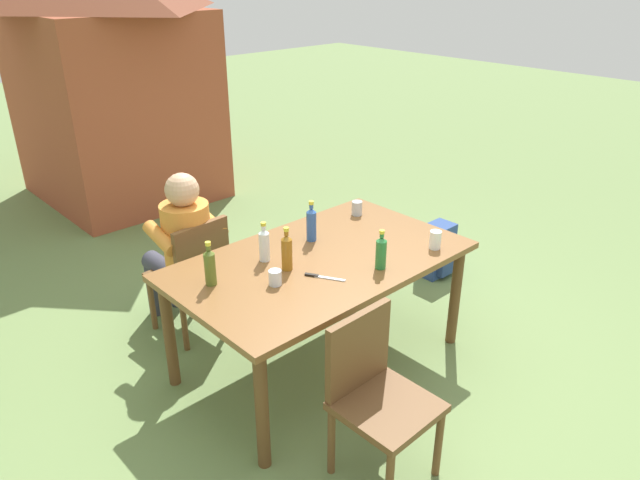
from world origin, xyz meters
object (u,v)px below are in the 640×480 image
at_px(bottle_olive, 210,266).
at_px(chair_near_left, 375,390).
at_px(cup_white, 435,240).
at_px(table_knife, 322,277).
at_px(chair_far_left, 194,271).
at_px(brick_kiosk, 112,74).
at_px(cup_steel, 357,208).
at_px(backpack_by_near_side, 437,251).
at_px(dining_table, 320,269).
at_px(bottle_blue, 311,224).
at_px(bottle_amber, 287,252).
at_px(person_in_white_shirt, 182,244).
at_px(bottle_clear, 264,244).
at_px(bottle_green, 381,252).
at_px(cup_glass, 275,278).

bearing_deg(bottle_olive, chair_near_left, -75.70).
xyz_separation_m(cup_white, table_knife, (-0.78, 0.20, -0.05)).
xyz_separation_m(chair_far_left, brick_kiosk, (0.94, 2.97, 0.83)).
distance_m(chair_near_left, brick_kiosk, 4.81).
relative_size(cup_steel, backpack_by_near_side, 0.23).
xyz_separation_m(dining_table, bottle_blue, (0.13, 0.22, 0.20)).
height_order(dining_table, cup_white, cup_white).
relative_size(chair_far_left, bottle_amber, 3.27).
distance_m(person_in_white_shirt, bottle_amber, 0.96).
bearing_deg(bottle_clear, brick_kiosk, 77.36).
distance_m(dining_table, chair_near_left, 0.95).
bearing_deg(bottle_blue, bottle_amber, -151.86).
xyz_separation_m(bottle_olive, bottle_green, (0.83, -0.51, -0.01)).
height_order(bottle_green, backpack_by_near_side, bottle_green).
bearing_deg(backpack_by_near_side, bottle_olive, -178.81).
relative_size(bottle_clear, cup_steel, 2.46).
xyz_separation_m(bottle_green, cup_white, (0.45, -0.06, -0.05)).
bearing_deg(chair_far_left, bottle_blue, -49.09).
xyz_separation_m(bottle_amber, bottle_green, (0.41, -0.36, -0.01)).
xyz_separation_m(person_in_white_shirt, bottle_amber, (0.16, -0.92, 0.22)).
xyz_separation_m(bottle_amber, bottle_blue, (0.37, 0.20, 0.00)).
height_order(bottle_blue, table_knife, bottle_blue).
relative_size(chair_far_left, bottle_green, 3.59).
height_order(bottle_blue, cup_white, bottle_blue).
relative_size(dining_table, chair_far_left, 2.06).
xyz_separation_m(bottle_amber, bottle_clear, (-0.02, 0.18, -0.01)).
bearing_deg(bottle_olive, cup_steel, 6.06).
bearing_deg(bottle_green, brick_kiosk, 84.86).
height_order(cup_steel, backpack_by_near_side, cup_steel).
height_order(table_knife, backpack_by_near_side, table_knife).
xyz_separation_m(dining_table, chair_near_left, (-0.40, -0.83, -0.19)).
bearing_deg(brick_kiosk, bottle_olive, -108.39).
relative_size(bottle_amber, cup_white, 2.29).
bearing_deg(chair_near_left, bottle_green, 40.77).
height_order(chair_near_left, bottle_amber, bottle_amber).
bearing_deg(bottle_amber, chair_near_left, -100.96).
height_order(bottle_clear, cup_glass, bottle_clear).
distance_m(chair_near_left, table_knife, 0.74).
height_order(person_in_white_shirt, bottle_blue, person_in_white_shirt).
xyz_separation_m(chair_near_left, bottle_clear, (0.14, 1.04, 0.38)).
distance_m(bottle_blue, backpack_by_near_side, 1.56).
bearing_deg(person_in_white_shirt, bottle_amber, -79.81).
height_order(dining_table, bottle_clear, bottle_clear).
bearing_deg(bottle_amber, cup_steel, 18.16).
height_order(chair_far_left, bottle_olive, bottle_olive).
distance_m(bottle_green, bottle_clear, 0.69).
distance_m(bottle_amber, brick_kiosk, 3.89).
bearing_deg(bottle_olive, bottle_amber, -19.83).
relative_size(bottle_amber, cup_steel, 2.64).
bearing_deg(bottle_blue, cup_steel, 10.24).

